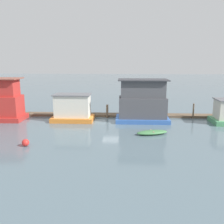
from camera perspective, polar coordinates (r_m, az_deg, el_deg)
The scene contains 10 objects.
ground_plane at distance 32.06m, azimuth 0.09°, elevation -2.07°, with size 200.00×200.00×0.00m, color slate.
dock_walkway at distance 34.80m, azimuth 0.31°, elevation -0.68°, with size 42.40×1.66×0.30m, color brown.
houseboat_red at distance 35.12m, azimuth -23.60°, elevation 2.14°, with size 5.15×3.53×5.45m.
houseboat_orange at distance 32.33m, azimuth -8.98°, elevation 0.80°, with size 5.27×3.30×3.46m.
houseboat_blue at distance 31.82m, azimuth 6.99°, elevation 2.22°, with size 6.70×3.75×5.34m.
dinghy_green at distance 26.76m, azimuth 9.14°, elevation -4.63°, with size 3.56×2.06×0.45m.
mooring_post_near_left at distance 33.56m, azimuth 1.79°, elevation 0.14°, with size 0.20×0.20×1.80m, color brown.
mooring_post_far_left at distance 33.63m, azimuth -1.09°, elevation 0.17°, with size 0.30×0.30×1.80m, color brown.
mooring_post_far_right at distance 34.77m, azimuth 18.09°, elevation 0.18°, with size 0.20×0.20×2.05m, color brown.
buoy_red at distance 24.30m, azimuth -19.15°, elevation -6.63°, with size 0.67×0.67×0.67m, color red.
Camera 1 is at (1.47, -31.05, 7.87)m, focal length 40.00 mm.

